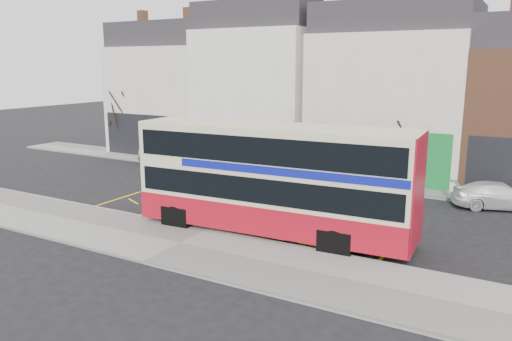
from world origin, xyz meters
The scene contains 15 objects.
ground centered at (0.00, 0.00, 0.00)m, with size 120.00×120.00×0.00m, color black.
pavement centered at (0.00, -2.30, 0.07)m, with size 40.00×4.00×0.15m, color gray.
kerb centered at (0.00, -0.38, 0.07)m, with size 40.00×0.15×0.15m, color gray.
far_pavement centered at (0.00, 11.00, 0.07)m, with size 50.00×3.00×0.15m, color gray.
road_markings centered at (0.00, 1.60, 0.01)m, with size 14.00×3.40×0.01m, color #E2B90B, non-canonical shape.
terrace_far_left centered at (-13.50, 14.99, 4.82)m, with size 8.00×8.01×10.80m.
terrace_left centered at (-5.50, 14.99, 5.32)m, with size 8.00×8.01×11.80m.
terrace_green_shop centered at (3.50, 14.99, 5.07)m, with size 9.00×8.01×11.30m.
double_decker_bus centered at (2.50, 0.60, 2.35)m, with size 11.31×3.17×4.47m.
bus_stop_post centered at (-1.72, -0.39, 2.00)m, with size 0.77×0.13×3.08m.
car_silver centered at (-10.36, 9.72, 0.73)m, with size 1.73×4.29×1.46m, color silver.
car_grey centered at (-0.76, 9.68, 0.74)m, with size 1.57×4.50×1.48m, color #3C3E43.
car_white centered at (10.15, 9.28, 0.62)m, with size 1.75×4.30×1.25m, color white.
street_tree_left centered at (-16.14, 11.55, 4.21)m, with size 2.86×2.86×6.16m.
street_tree_right centered at (4.92, 11.71, 3.29)m, with size 2.23×2.23×4.83m.
Camera 1 is at (11.32, -16.47, 6.78)m, focal length 35.00 mm.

